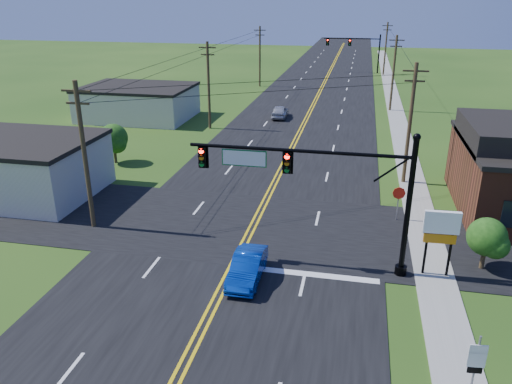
% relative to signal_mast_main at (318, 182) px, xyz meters
% --- Properties ---
extents(ground, '(260.00, 260.00, 0.00)m').
position_rel_signal_mast_main_xyz_m(ground, '(-4.34, -8.00, -4.75)').
color(ground, '#1F3F12').
rests_on(ground, ground).
extents(road_main, '(16.00, 220.00, 0.04)m').
position_rel_signal_mast_main_xyz_m(road_main, '(-4.34, 42.00, -4.73)').
color(road_main, black).
rests_on(road_main, ground).
extents(road_cross, '(70.00, 10.00, 0.04)m').
position_rel_signal_mast_main_xyz_m(road_cross, '(-4.34, 4.00, -4.73)').
color(road_cross, black).
rests_on(road_cross, ground).
extents(sidewalk, '(2.00, 160.00, 0.08)m').
position_rel_signal_mast_main_xyz_m(sidewalk, '(6.16, 32.00, -4.71)').
color(sidewalk, gray).
rests_on(sidewalk, ground).
extents(signal_mast_main, '(11.30, 0.60, 7.48)m').
position_rel_signal_mast_main_xyz_m(signal_mast_main, '(0.00, 0.00, 0.00)').
color(signal_mast_main, black).
rests_on(signal_mast_main, ground).
extents(signal_mast_far, '(10.98, 0.60, 7.48)m').
position_rel_signal_mast_main_xyz_m(signal_mast_far, '(0.10, 72.00, -0.20)').
color(signal_mast_far, black).
rests_on(signal_mast_far, ground).
extents(cream_bldg_near, '(10.20, 8.20, 4.10)m').
position_rel_signal_mast_main_xyz_m(cream_bldg_near, '(-21.34, 6.00, -2.69)').
color(cream_bldg_near, beige).
rests_on(cream_bldg_near, ground).
extents(cream_bldg_far, '(12.20, 9.20, 3.70)m').
position_rel_signal_mast_main_xyz_m(cream_bldg_far, '(-23.34, 30.00, -2.89)').
color(cream_bldg_far, beige).
rests_on(cream_bldg_far, ground).
extents(utility_pole_left_a, '(1.80, 0.28, 9.00)m').
position_rel_signal_mast_main_xyz_m(utility_pole_left_a, '(-13.84, 2.00, -0.03)').
color(utility_pole_left_a, '#3D2E1B').
rests_on(utility_pole_left_a, ground).
extents(utility_pole_left_b, '(1.80, 0.28, 9.00)m').
position_rel_signal_mast_main_xyz_m(utility_pole_left_b, '(-13.84, 27.00, -0.03)').
color(utility_pole_left_b, '#3D2E1B').
rests_on(utility_pole_left_b, ground).
extents(utility_pole_left_c, '(1.80, 0.28, 9.00)m').
position_rel_signal_mast_main_xyz_m(utility_pole_left_c, '(-13.84, 54.00, -0.03)').
color(utility_pole_left_c, '#3D2E1B').
rests_on(utility_pole_left_c, ground).
extents(utility_pole_right_a, '(1.80, 0.28, 9.00)m').
position_rel_signal_mast_main_xyz_m(utility_pole_right_a, '(5.46, 14.00, -0.03)').
color(utility_pole_right_a, '#3D2E1B').
rests_on(utility_pole_right_a, ground).
extents(utility_pole_right_b, '(1.80, 0.28, 9.00)m').
position_rel_signal_mast_main_xyz_m(utility_pole_right_b, '(5.46, 40.00, -0.03)').
color(utility_pole_right_b, '#3D2E1B').
rests_on(utility_pole_right_b, ground).
extents(utility_pole_right_c, '(1.80, 0.28, 9.00)m').
position_rel_signal_mast_main_xyz_m(utility_pole_right_c, '(5.46, 70.00, -0.03)').
color(utility_pole_right_c, '#3D2E1B').
rests_on(utility_pole_right_c, ground).
extents(tree_right_back, '(3.00, 3.00, 4.10)m').
position_rel_signal_mast_main_xyz_m(tree_right_back, '(11.66, 18.00, -2.15)').
color(tree_right_back, '#3D2E1B').
rests_on(tree_right_back, ground).
extents(shrub_corner, '(2.00, 2.00, 2.86)m').
position_rel_signal_mast_main_xyz_m(shrub_corner, '(8.66, 1.50, -2.90)').
color(shrub_corner, '#3D2E1B').
rests_on(shrub_corner, ground).
extents(tree_left, '(2.40, 2.40, 3.37)m').
position_rel_signal_mast_main_xyz_m(tree_left, '(-18.34, 14.00, -2.59)').
color(tree_left, '#3D2E1B').
rests_on(tree_left, ground).
extents(blue_car, '(1.45, 4.09, 1.35)m').
position_rel_signal_mast_main_xyz_m(blue_car, '(-3.14, -2.09, -4.08)').
color(blue_car, '#07329D').
rests_on(blue_car, ground).
extents(distant_car, '(1.79, 4.25, 1.44)m').
position_rel_signal_mast_main_xyz_m(distant_car, '(-7.25, 33.29, -4.03)').
color(distant_car, '#B4B4B9').
rests_on(distant_car, ground).
extents(route_sign, '(0.63, 0.12, 2.52)m').
position_rel_signal_mast_main_xyz_m(route_sign, '(6.44, -8.02, -3.28)').
color(route_sign, slate).
rests_on(route_sign, ground).
extents(stop_sign, '(0.81, 0.12, 2.27)m').
position_rel_signal_mast_main_xyz_m(stop_sign, '(4.59, 6.79, -3.11)').
color(stop_sign, slate).
rests_on(stop_sign, ground).
extents(pylon_sign, '(1.75, 0.32, 3.58)m').
position_rel_signal_mast_main_xyz_m(pylon_sign, '(6.16, 0.28, -2.14)').
color(pylon_sign, black).
rests_on(pylon_sign, ground).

